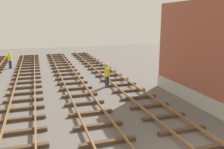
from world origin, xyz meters
TOP-DOWN VIEW (x-y plane):
  - track_worker_foreground at (-8.47, 21.32)m, footprint 0.40×0.40m
  - track_worker_distant at (-0.49, 11.26)m, footprint 0.40×0.40m

SIDE VIEW (x-z plane):
  - track_worker_foreground at x=-8.47m, z-range -0.01..1.86m
  - track_worker_distant at x=-0.49m, z-range -0.01..1.86m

